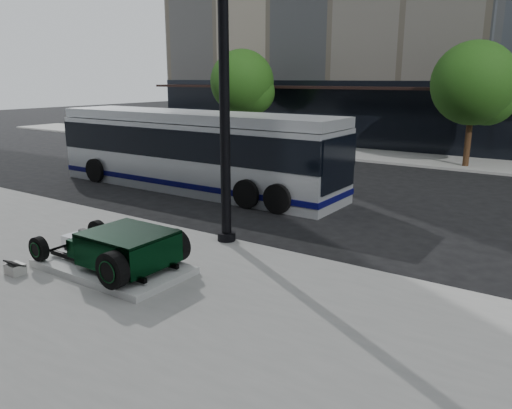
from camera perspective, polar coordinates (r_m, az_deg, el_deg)
The scene contains 8 objects.
ground at distance 13.88m, azimuth 7.31°, elevation -3.30°, with size 120.00×120.00×0.00m, color black.
sidewalk_far at distance 26.82m, azimuth 21.15°, elevation 4.53°, with size 70.00×4.00×0.12m, color gray.
street_trees at distance 25.36m, azimuth 23.97°, elevation 12.21°, with size 29.80×3.80×5.70m.
display_plinth at distance 11.33m, azimuth -16.05°, elevation -6.82°, with size 3.40×1.80×0.15m, color silver.
hot_rod at distance 10.92m, azimuth -15.11°, elevation -4.76°, with size 3.22×2.00×0.81m.
info_plaque at distance 11.82m, azimuth -25.82°, elevation -6.58°, with size 0.41×0.31×0.31m.
lamppost at distance 12.19m, azimuth -3.66°, elevation 13.55°, with size 0.46×0.46×8.42m.
transit_bus at distance 19.21m, azimuth -7.11°, elevation 6.17°, with size 12.12×2.88×2.92m.
Camera 1 is at (5.93, -11.83, 4.17)m, focal length 35.00 mm.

